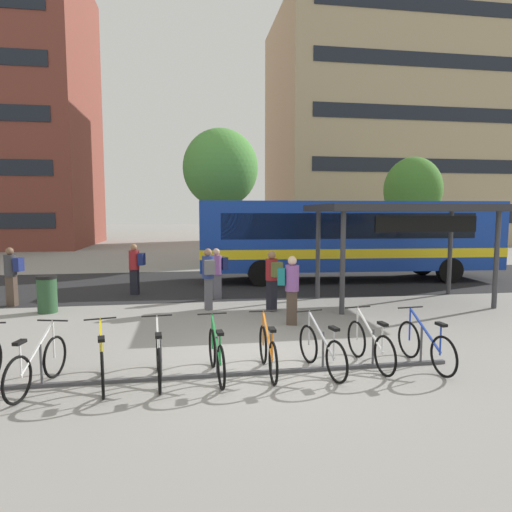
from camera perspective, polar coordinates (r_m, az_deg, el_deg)
The scene contains 23 objects.
ground at distance 8.46m, azimuth 0.36°, elevation -13.39°, with size 200.00×200.00×0.00m, color gray.
bus_lane_asphalt at distance 17.23m, azimuth -4.46°, elevation -3.52°, with size 80.00×7.20×0.01m, color #232326.
city_bus at distance 18.20m, azimuth 12.22°, elevation 2.47°, with size 12.15×3.28×3.20m.
bike_rack at distance 7.65m, azimuth -5.09°, elevation -14.78°, with size 8.35×0.13×0.70m.
parked_bicycle_white_1 at distance 7.81m, azimuth -26.67°, elevation -12.68°, with size 0.59×1.69×0.99m.
parked_bicycle_yellow_2 at distance 7.57m, azimuth -19.49°, elevation -12.97°, with size 0.55×1.70×0.99m.
parked_bicycle_white_3 at distance 7.52m, azimuth -12.63°, elevation -12.90°, with size 0.52×1.72×0.99m.
parked_bicycle_green_4 at distance 7.53m, azimuth -5.19°, elevation -12.77°, with size 0.52×1.72×0.99m.
parked_bicycle_orange_5 at distance 7.68m, azimuth 1.56°, elevation -12.36°, with size 0.52×1.72×0.99m.
parked_bicycle_silver_6 at distance 7.81m, azimuth 8.57°, elevation -12.12°, with size 0.54×1.70×0.99m.
parked_bicycle_white_7 at distance 8.28m, azimuth 14.66°, elevation -11.21°, with size 0.52×1.72×0.99m.
parked_bicycle_blue_8 at distance 8.55m, azimuth 21.24°, elevation -10.88°, with size 0.52×1.72×0.99m.
transit_shelter at distance 13.86m, azimuth 18.82°, elevation 5.53°, with size 5.45×3.07×3.00m.
commuter_teal_pack_0 at distance 10.76m, azimuth 4.54°, elevation -3.86°, with size 0.58×0.44×1.70m.
commuter_navy_pack_1 at distance 14.72m, azimuth -29.28°, elevation -1.87°, with size 0.58×0.43×1.75m.
commuter_olive_pack_2 at distance 12.19m, azimuth 2.15°, elevation -2.72°, with size 0.49×0.60×1.69m.
commuter_navy_pack_3 at distance 15.19m, azimuth -15.51°, elevation -1.21°, with size 0.58×0.43×1.72m.
commuter_grey_pack_4 at distance 12.43m, azimuth -6.24°, elevation -2.43°, with size 0.37×0.55×1.75m.
commuter_navy_pack_5 at distance 13.96m, azimuth -5.05°, elevation -1.83°, with size 0.59×0.47×1.63m.
trash_bin at distance 13.42m, azimuth -25.63°, elevation -4.50°, with size 0.55×0.55×1.03m.
street_tree_0 at distance 22.94m, azimuth -4.66°, elevation 11.33°, with size 3.85×3.85×7.04m.
street_tree_1 at distance 27.96m, azimuth 19.80°, elevation 8.14°, with size 3.39×3.39×6.05m.
building_right_wing at distance 44.25m, azimuth 17.85°, elevation 14.99°, with size 22.61×13.04×20.19m.
Camera 1 is at (-1.27, -7.89, 2.77)m, focal length 30.61 mm.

